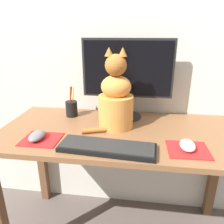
% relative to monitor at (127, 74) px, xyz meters
% --- Properties ---
extents(wall_back, '(7.00, 0.04, 2.50)m').
position_rel_monitor_xyz_m(wall_back, '(-0.01, 0.13, 0.29)').
color(wall_back, beige).
rests_on(wall_back, ground_plane).
extents(desk, '(1.23, 0.57, 0.71)m').
position_rel_monitor_xyz_m(desk, '(-0.01, -0.19, -0.36)').
color(desk, brown).
rests_on(desk, ground_plane).
extents(monitor, '(0.49, 0.17, 0.44)m').
position_rel_monitor_xyz_m(monitor, '(0.00, 0.00, 0.00)').
color(monitor, black).
rests_on(monitor, desk).
extents(keyboard, '(0.42, 0.16, 0.02)m').
position_rel_monitor_xyz_m(keyboard, '(-0.05, -0.38, -0.24)').
color(keyboard, black).
rests_on(keyboard, desk).
extents(mousepad_left, '(0.17, 0.15, 0.00)m').
position_rel_monitor_xyz_m(mousepad_left, '(-0.37, -0.34, -0.25)').
color(mousepad_left, red).
rests_on(mousepad_left, desk).
extents(mousepad_right, '(0.18, 0.16, 0.00)m').
position_rel_monitor_xyz_m(mousepad_right, '(0.29, -0.34, -0.25)').
color(mousepad_right, red).
rests_on(mousepad_right, desk).
extents(computer_mouse_left, '(0.07, 0.11, 0.03)m').
position_rel_monitor_xyz_m(computer_mouse_left, '(-0.39, -0.34, -0.23)').
color(computer_mouse_left, slate).
rests_on(computer_mouse_left, mousepad_left).
extents(computer_mouse_right, '(0.06, 0.10, 0.03)m').
position_rel_monitor_xyz_m(computer_mouse_right, '(0.28, -0.34, -0.23)').
color(computer_mouse_right, white).
rests_on(computer_mouse_right, mousepad_right).
extents(cat, '(0.25, 0.21, 0.40)m').
position_rel_monitor_xyz_m(cat, '(-0.05, -0.14, -0.10)').
color(cat, '#D6893D').
rests_on(cat, desk).
extents(pen_cup, '(0.07, 0.07, 0.18)m').
position_rel_monitor_xyz_m(pen_cup, '(-0.32, -0.03, -0.20)').
color(pen_cup, black).
rests_on(pen_cup, desk).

